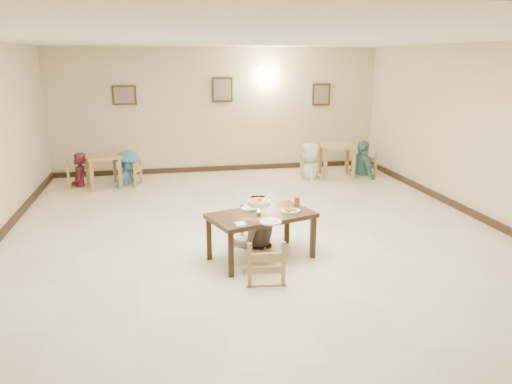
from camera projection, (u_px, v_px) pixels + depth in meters
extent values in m
plane|color=beige|center=(259.00, 239.00, 7.80)|extent=(10.00, 10.00, 0.00)
plane|color=white|center=(259.00, 39.00, 7.02)|extent=(10.00, 10.00, 0.00)
plane|color=beige|center=(218.00, 110.00, 12.15)|extent=(10.00, 0.00, 10.00)
plane|color=beige|center=(444.00, 297.00, 2.68)|extent=(10.00, 0.00, 10.00)
plane|color=beige|center=(498.00, 136.00, 8.16)|extent=(0.00, 10.00, 10.00)
cube|color=black|center=(220.00, 168.00, 12.50)|extent=(8.00, 0.06, 0.12)
cube|color=black|center=(486.00, 220.00, 8.53)|extent=(0.06, 10.00, 0.12)
cube|color=#362915|center=(124.00, 95.00, 11.60)|extent=(0.55, 0.03, 0.45)
cube|color=gray|center=(124.00, 95.00, 11.58)|extent=(0.45, 0.01, 0.37)
cube|color=#362915|center=(222.00, 90.00, 12.00)|extent=(0.50, 0.03, 0.60)
cube|color=gray|center=(222.00, 90.00, 11.98)|extent=(0.41, 0.01, 0.49)
cube|color=#362915|center=(321.00, 95.00, 12.50)|extent=(0.45, 0.03, 0.55)
cube|color=gray|center=(322.00, 95.00, 12.49)|extent=(0.37, 0.01, 0.45)
cube|color=#FFD88C|center=(267.00, 77.00, 12.13)|extent=(0.16, 0.05, 0.22)
cube|color=#362211|center=(261.00, 216.00, 6.89)|extent=(1.59, 1.20, 0.06)
cube|color=#362211|center=(231.00, 255.00, 6.38)|extent=(0.07, 0.07, 0.60)
cube|color=#362211|center=(313.00, 237.00, 7.00)|extent=(0.07, 0.07, 0.60)
cube|color=#362211|center=(209.00, 239.00, 6.95)|extent=(0.07, 0.07, 0.60)
cube|color=#362211|center=(287.00, 224.00, 7.57)|extent=(0.07, 0.07, 0.60)
cube|color=tan|center=(252.00, 214.00, 7.52)|extent=(0.48, 0.48, 0.05)
cube|color=tan|center=(265.00, 242.00, 6.28)|extent=(0.51, 0.51, 0.05)
imported|color=gray|center=(255.00, 195.00, 7.39)|extent=(0.79, 0.63, 1.55)
torus|color=silver|center=(259.00, 205.00, 6.83)|extent=(0.24, 0.24, 0.01)
cylinder|color=silver|center=(259.00, 213.00, 6.85)|extent=(0.06, 0.06, 0.04)
cone|color=#FFA526|center=(259.00, 210.00, 6.84)|extent=(0.04, 0.04, 0.05)
cylinder|color=white|center=(259.00, 203.00, 6.82)|extent=(0.31, 0.31, 0.07)
cylinder|color=#AB4B21|center=(259.00, 201.00, 6.81)|extent=(0.27, 0.27, 0.02)
sphere|color=#2D7223|center=(260.00, 199.00, 6.80)|extent=(0.04, 0.04, 0.04)
cylinder|color=silver|center=(266.00, 197.00, 6.88)|extent=(0.14, 0.09, 0.10)
cylinder|color=silver|center=(265.00, 208.00, 6.91)|extent=(0.01, 0.01, 0.14)
cylinder|color=silver|center=(251.00, 209.00, 6.88)|extent=(0.01, 0.01, 0.14)
cylinder|color=silver|center=(261.00, 212.00, 6.74)|extent=(0.01, 0.01, 0.14)
cylinder|color=white|center=(251.00, 208.00, 7.09)|extent=(0.30, 0.30, 0.02)
ellipsoid|color=white|center=(251.00, 208.00, 7.08)|extent=(0.19, 0.16, 0.07)
cylinder|color=white|center=(271.00, 222.00, 6.51)|extent=(0.29, 0.29, 0.02)
ellipsoid|color=white|center=(271.00, 221.00, 6.50)|extent=(0.19, 0.16, 0.07)
cylinder|color=white|center=(290.00, 211.00, 6.96)|extent=(0.28, 0.28, 0.02)
sphere|color=#2D7223|center=(289.00, 211.00, 6.87)|extent=(0.05, 0.05, 0.05)
cylinder|color=white|center=(247.00, 220.00, 6.60)|extent=(0.10, 0.10, 0.02)
cylinder|color=#A7000C|center=(247.00, 219.00, 6.60)|extent=(0.08, 0.08, 0.01)
cube|color=white|center=(240.00, 225.00, 6.38)|extent=(0.12, 0.16, 0.03)
cube|color=silver|center=(243.00, 223.00, 6.47)|extent=(0.02, 0.17, 0.01)
cube|color=silver|center=(245.00, 223.00, 6.47)|extent=(0.02, 0.17, 0.01)
cylinder|color=white|center=(297.00, 200.00, 7.24)|extent=(0.08, 0.08, 0.16)
cylinder|color=orange|center=(297.00, 201.00, 7.25)|extent=(0.07, 0.07, 0.11)
cube|color=tan|center=(102.00, 156.00, 10.79)|extent=(0.87, 0.87, 0.06)
cube|color=tan|center=(92.00, 176.00, 10.50)|extent=(0.07, 0.07, 0.65)
cube|color=tan|center=(120.00, 174.00, 10.75)|extent=(0.07, 0.07, 0.65)
cube|color=tan|center=(88.00, 171.00, 11.01)|extent=(0.07, 0.07, 0.65)
cube|color=tan|center=(115.00, 168.00, 11.26)|extent=(0.07, 0.07, 0.65)
cube|color=tan|center=(337.00, 145.00, 11.73)|extent=(0.88, 0.88, 0.06)
cube|color=tan|center=(325.00, 165.00, 11.50)|extent=(0.07, 0.07, 0.72)
cube|color=tan|center=(353.00, 164.00, 11.53)|extent=(0.07, 0.07, 0.72)
cube|color=tan|center=(320.00, 159.00, 12.13)|extent=(0.07, 0.07, 0.72)
cube|color=tan|center=(347.00, 159.00, 12.16)|extent=(0.07, 0.07, 0.72)
cube|color=tan|center=(79.00, 165.00, 10.81)|extent=(0.50, 0.50, 0.05)
cube|color=tan|center=(128.00, 165.00, 10.98)|extent=(0.46, 0.46, 0.05)
cube|color=tan|center=(310.00, 160.00, 11.68)|extent=(0.44, 0.44, 0.05)
cube|color=tan|center=(363.00, 155.00, 11.89)|extent=(0.50, 0.50, 0.05)
imported|color=#501823|center=(77.00, 153.00, 10.74)|extent=(0.41, 0.58, 1.53)
imported|color=teal|center=(127.00, 150.00, 10.90)|extent=(0.94, 1.17, 1.58)
imported|color=silver|center=(311.00, 143.00, 11.58)|extent=(0.63, 0.87, 1.65)
imported|color=teal|center=(364.00, 141.00, 11.80)|extent=(0.58, 1.05, 1.69)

